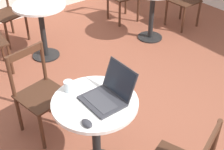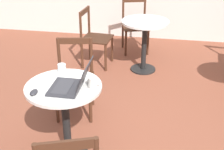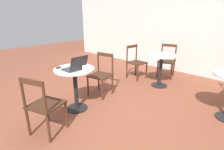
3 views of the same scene
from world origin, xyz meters
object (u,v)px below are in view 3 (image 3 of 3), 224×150
object	(u,v)px
cafe_table_near	(75,79)
chair_far_left	(136,62)
mouse	(58,67)
laptop	(75,67)
drinking_glass	(82,62)
chair_far_back	(167,61)
chair_near_front	(44,106)
cafe_table_far	(161,62)
chair_near_back	(101,75)
mug	(85,69)

from	to	relation	value
cafe_table_near	chair_far_left	world-z (taller)	chair_far_left
mouse	laptop	bearing A→B (deg)	25.27
cafe_table_near	drinking_glass	distance (m)	0.34
chair_far_back	drinking_glass	bearing A→B (deg)	-99.35
cafe_table_near	laptop	distance (m)	0.26
chair_far_left	cafe_table_near	bearing A→B (deg)	-84.16
cafe_table_near	chair_near_front	xyz separation A→B (m)	(0.25, -0.70, -0.14)
cafe_table_near	laptop	xyz separation A→B (m)	(0.09, -0.05, 0.24)
cafe_table_far	laptop	distance (m)	2.10
chair_near_back	mug	world-z (taller)	chair_near_back
cafe_table_far	mouse	size ratio (longest dim) A/B	7.60
chair_far_left	mug	distance (m)	2.12
chair_near_front	mouse	xyz separation A→B (m)	(-0.44, 0.52, 0.34)
mouse	chair_far_left	bearing A→B (deg)	90.46
cafe_table_near	chair_near_front	size ratio (longest dim) A/B	0.88
mouse	mug	bearing A→B (deg)	24.38
chair_far_left	laptop	size ratio (longest dim) A/B	2.53
chair_near_back	drinking_glass	size ratio (longest dim) A/B	9.91
chair_far_back	laptop	world-z (taller)	laptop
chair_far_left	mug	bearing A→B (deg)	-77.04
chair_near_back	chair_far_left	world-z (taller)	same
cafe_table_near	chair_near_back	distance (m)	0.77
mug	chair_near_back	bearing A→B (deg)	118.40
drinking_glass	chair_near_front	bearing A→B (deg)	-70.35
laptop	mug	distance (m)	0.18
chair_far_back	mouse	bearing A→B (deg)	-100.07
mouse	chair_far_back	bearing A→B (deg)	79.93
cafe_table_near	chair_far_left	bearing A→B (deg)	95.84
cafe_table_far	mouse	xyz separation A→B (m)	(-0.74, -2.17, 0.20)
chair_near_front	chair_near_back	distance (m)	1.49
chair_far_left	laptop	world-z (taller)	laptop
chair_near_front	drinking_glass	bearing A→B (deg)	109.65
chair_far_back	chair_near_front	bearing A→B (deg)	-91.32
chair_far_left	mug	world-z (taller)	chair_far_left
chair_near_front	mouse	distance (m)	0.76
cafe_table_near	chair_far_back	distance (m)	2.77
chair_near_front	chair_near_back	world-z (taller)	same
drinking_glass	chair_near_back	bearing A→B (deg)	94.96
cafe_table_near	drinking_glass	bearing A→B (deg)	110.40
chair_near_front	cafe_table_far	bearing A→B (deg)	83.70
chair_near_back	laptop	size ratio (longest dim) A/B	2.53
mouse	mug	xyz separation A→B (m)	(0.45, 0.20, 0.03)
chair_near_front	laptop	size ratio (longest dim) A/B	2.53
mug	laptop	bearing A→B (deg)	-157.14
chair_near_back	mug	size ratio (longest dim) A/B	7.26
cafe_table_far	chair_far_left	bearing A→B (deg)	175.28
cafe_table_near	chair_near_back	xyz separation A→B (m)	(-0.13, 0.74, -0.14)
chair_far_left	drinking_glass	distance (m)	1.86
laptop	cafe_table_far	bearing A→B (deg)	77.43
chair_far_left	laptop	xyz separation A→B (m)	(0.30, -2.10, 0.38)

